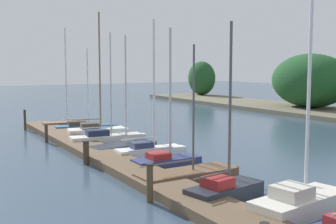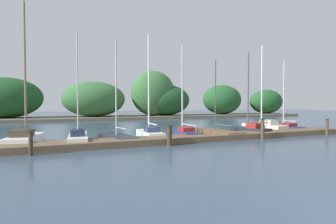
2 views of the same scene
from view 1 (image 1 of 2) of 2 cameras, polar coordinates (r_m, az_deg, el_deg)
dock_pier at (r=21.18m, az=-7.80°, el=-5.94°), size 28.22×1.80×0.35m
sailboat_0 at (r=32.97m, az=-13.09°, el=-1.37°), size 1.65×3.35×7.22m
sailboat_1 at (r=30.99m, az=-10.61°, el=-1.88°), size 1.74×4.31×5.69m
sailboat_2 at (r=28.49m, az=-9.04°, el=-2.32°), size 1.91×3.94×7.86m
sailboat_3 at (r=25.86m, az=-7.76°, el=-3.34°), size 1.38×4.54×6.42m
sailboat_4 at (r=23.84m, az=-5.62°, el=-4.36°), size 1.94×4.00×6.13m
sailboat_5 at (r=22.01m, az=-2.19°, el=-4.80°), size 1.25×3.68×6.79m
sailboat_6 at (r=19.87m, az=-0.08°, el=-6.11°), size 1.17×3.54×6.20m
sailboat_7 at (r=17.71m, az=2.97°, el=-8.06°), size 1.52×4.49×5.38m
sailboat_8 at (r=15.38m, az=7.55°, el=-9.80°), size 1.64×3.20×6.03m
sailboat_9 at (r=14.42m, az=16.98°, el=-10.92°), size 1.79×3.89×6.96m
mooring_piling_0 at (r=32.54m, az=-18.06°, el=-0.96°), size 0.19×0.19×1.44m
mooring_piling_1 at (r=26.98m, az=-15.49°, el=-2.72°), size 0.21×0.21×1.05m
mooring_piling_2 at (r=20.72m, az=-10.56°, el=-5.18°), size 0.32×0.32×1.10m
mooring_piling_3 at (r=14.88m, az=-2.37°, el=-9.17°), size 0.26×0.26×1.31m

